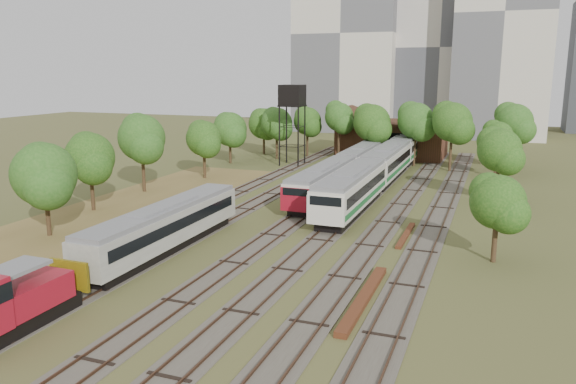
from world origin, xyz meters
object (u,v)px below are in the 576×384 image
at_px(railcar_red_set, 345,169).
at_px(railcar_green_set, 387,163).
at_px(shunter_locomotive, 1,305).
at_px(water_tower, 292,98).

distance_m(railcar_red_set, railcar_green_set, 6.34).
bearing_deg(railcar_red_set, railcar_green_set, 50.83).
xyz_separation_m(railcar_red_set, shunter_locomotive, (-6.00, -43.85, -0.15)).
relative_size(railcar_red_set, water_tower, 3.05).
bearing_deg(shunter_locomotive, railcar_green_set, 78.41).
bearing_deg(shunter_locomotive, water_tower, 95.03).
relative_size(railcar_green_set, shunter_locomotive, 6.43).
height_order(railcar_red_set, shunter_locomotive, shunter_locomotive).
bearing_deg(railcar_red_set, water_tower, 133.65).
xyz_separation_m(railcar_red_set, railcar_green_set, (4.00, 4.91, 0.23)).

